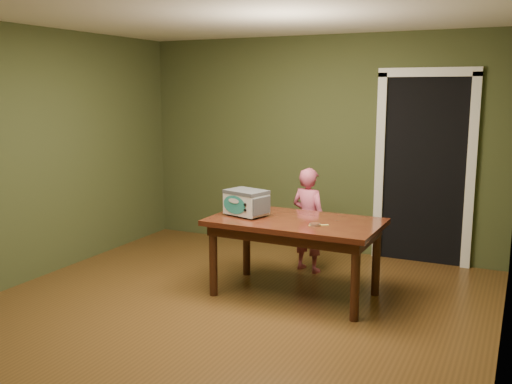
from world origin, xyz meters
The scene contains 8 objects.
floor centered at (0.00, 0.00, 0.00)m, with size 5.00×5.00×0.00m, color brown.
room_shell centered at (0.00, 0.00, 1.71)m, with size 4.52×5.02×2.61m.
doorway centered at (1.30, 2.78, 1.06)m, with size 1.10×0.66×2.25m.
dining_table centered at (0.40, 0.84, 0.65)m, with size 1.61×0.92×0.75m.
toy_oven centered at (-0.10, 0.79, 0.89)m, with size 0.46×0.37×0.25m.
baking_pan centered at (0.65, 0.68, 0.76)m, with size 0.10×0.10×0.02m.
spatula centered at (0.68, 0.69, 0.75)m, with size 0.18×0.03×0.01m, color #D4C25C.
child centered at (0.25, 1.61, 0.57)m, with size 0.42×0.27×1.14m, color #C3506D.
Camera 1 is at (2.33, -4.07, 1.97)m, focal length 40.00 mm.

